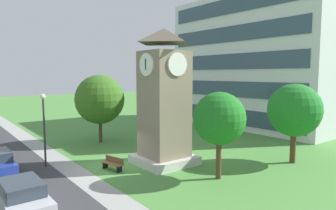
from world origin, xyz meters
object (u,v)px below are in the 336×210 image
(tree_by_building, at_px, (219,119))
(parked_car_silver, at_px, (21,197))
(clock_tower, at_px, (164,105))
(park_bench, at_px, (113,163))
(street_lamp, at_px, (44,121))
(tree_streetside, at_px, (100,99))
(tree_near_tower, at_px, (294,110))

(tree_by_building, bearing_deg, parked_car_silver, -100.98)
(clock_tower, height_order, park_bench, clock_tower)
(clock_tower, xyz_separation_m, park_bench, (-0.95, -3.69, -3.88))
(clock_tower, relative_size, parked_car_silver, 2.04)
(tree_by_building, bearing_deg, street_lamp, -139.65)
(park_bench, xyz_separation_m, tree_streetside, (-8.44, 3.03, 3.68))
(park_bench, distance_m, tree_near_tower, 13.59)
(street_lamp, distance_m, tree_near_tower, 18.00)
(park_bench, xyz_separation_m, tree_by_building, (5.62, 4.46, 3.35))
(parked_car_silver, bearing_deg, clock_tower, 103.99)
(tree_near_tower, height_order, parked_car_silver, tree_near_tower)
(clock_tower, bearing_deg, parked_car_silver, -76.01)
(tree_near_tower, distance_m, parked_car_silver, 18.41)
(tree_by_building, bearing_deg, tree_near_tower, 82.28)
(park_bench, distance_m, tree_streetside, 9.69)
(clock_tower, relative_size, tree_near_tower, 1.66)
(clock_tower, bearing_deg, park_bench, -104.43)
(tree_by_building, bearing_deg, park_bench, -141.58)
(clock_tower, height_order, tree_by_building, clock_tower)
(tree_near_tower, bearing_deg, tree_streetside, -150.88)
(park_bench, relative_size, tree_streetside, 0.29)
(street_lamp, height_order, tree_by_building, tree_by_building)
(park_bench, distance_m, street_lamp, 5.74)
(street_lamp, xyz_separation_m, tree_near_tower, (10.22, 14.81, 0.65))
(street_lamp, xyz_separation_m, parked_car_silver, (7.15, -3.09, -2.39))
(clock_tower, bearing_deg, tree_streetside, -176.03)
(clock_tower, xyz_separation_m, parked_car_silver, (2.54, -10.20, -3.47))
(street_lamp, relative_size, parked_car_silver, 1.08)
(tree_near_tower, relative_size, parked_car_silver, 1.23)
(street_lamp, relative_size, tree_streetside, 0.80)
(tree_streetside, distance_m, parked_car_silver, 15.63)
(street_lamp, bearing_deg, tree_near_tower, 55.40)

